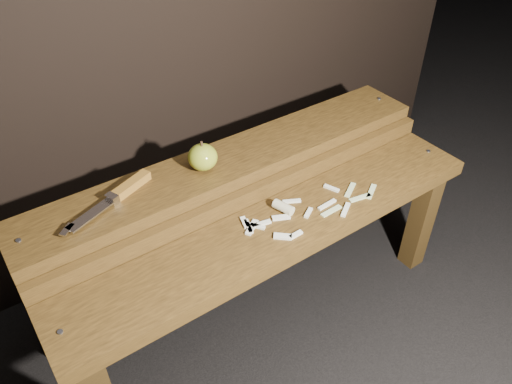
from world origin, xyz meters
TOP-DOWN VIEW (x-y plane):
  - ground at (0.00, 0.00)m, footprint 60.00×60.00m
  - bench_front_tier at (0.00, -0.06)m, footprint 1.20×0.20m
  - bench_rear_tier at (0.00, 0.17)m, footprint 1.20×0.21m
  - apple at (-0.09, 0.17)m, footprint 0.08×0.08m
  - knife at (-0.31, 0.19)m, footprint 0.26×0.12m
  - apple_scraps at (0.05, -0.04)m, footprint 0.41×0.15m

SIDE VIEW (x-z plane):
  - ground at x=0.00m, z-range 0.00..0.00m
  - bench_front_tier at x=0.00m, z-range 0.14..0.56m
  - bench_rear_tier at x=0.00m, z-range 0.16..0.67m
  - apple_scraps at x=0.05m, z-range 0.41..0.44m
  - knife at x=-0.31m, z-range 0.50..0.52m
  - apple at x=-0.09m, z-range 0.49..0.58m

